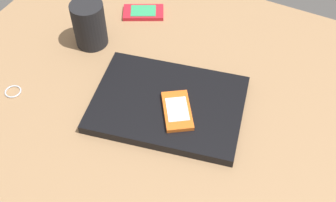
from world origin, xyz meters
The scene contains 6 objects.
desk_surface centered at (0.00, 0.00, 1.50)cm, with size 120.00×80.00×3.00cm, color #9E7751.
laptop_closed centered at (7.26, 4.09, 4.02)cm, with size 30.51×21.87×2.03cm, color black.
cell_phone_on_laptop centered at (4.31, 5.90, 5.53)cm, with size 9.83×11.07×1.05cm.
cell_phone_on_desk centered at (26.54, -20.56, 3.52)cm, with size 11.66×9.71×1.10cm.
pen_cup centered at (32.33, -5.81, 8.40)cm, with size 7.54×7.54×10.81cm, color black.
key_ring centered at (38.80, 15.16, 3.18)cm, with size 3.56×3.56×0.36cm, color silver.
Camera 1 is at (-17.09, 52.88, 70.06)cm, focal length 44.54 mm.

